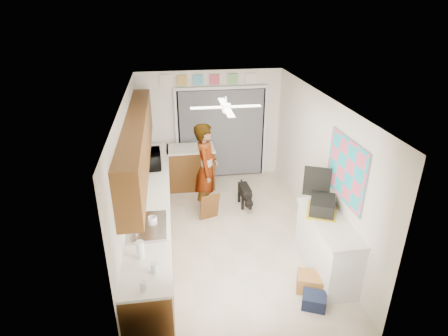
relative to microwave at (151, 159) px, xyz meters
name	(u,v)px	position (x,y,z in m)	size (l,w,h in m)	color
floor	(227,235)	(1.32, -1.12, -1.10)	(5.00, 5.00, 0.00)	beige
ceiling	(228,99)	(1.32, -1.12, 1.40)	(5.00, 5.00, 0.00)	white
wall_back	(210,126)	(1.32, 1.38, 0.15)	(3.20, 3.20, 0.00)	white
wall_front	(264,271)	(1.32, -3.62, 0.15)	(3.20, 3.20, 0.00)	white
wall_left	(130,179)	(-0.28, -1.12, 0.15)	(5.00, 5.00, 0.00)	white
wall_right	(319,167)	(2.92, -1.12, 0.15)	(5.00, 5.00, 0.00)	white
left_base_cabinets	(153,219)	(0.02, -1.12, -0.65)	(0.60, 4.80, 0.90)	brown
left_countertop	(151,195)	(0.03, -1.12, -0.18)	(0.62, 4.80, 0.04)	white
upper_cabinets	(138,142)	(-0.12, -0.92, 0.70)	(0.32, 4.00, 0.80)	brown
sink_basin	(149,227)	(0.03, -2.12, -0.14)	(0.50, 0.76, 0.06)	silver
faucet	(135,222)	(-0.16, -2.12, -0.05)	(0.03, 0.03, 0.22)	silver
peninsula_base	(191,168)	(0.82, 0.88, -0.65)	(1.00, 0.60, 0.90)	brown
peninsula_top	(190,149)	(0.82, 0.88, -0.18)	(1.04, 0.64, 0.04)	white
back_opening_recess	(221,134)	(1.57, 1.35, -0.05)	(2.00, 0.06, 2.10)	black
curtain_panel	(222,135)	(1.57, 1.31, -0.05)	(1.90, 0.03, 2.05)	slate
door_trim_left	(177,137)	(0.55, 1.32, -0.05)	(0.06, 0.04, 2.10)	white
door_trim_right	(265,132)	(2.59, 1.32, -0.05)	(0.06, 0.04, 2.10)	white
door_trim_head	(222,88)	(1.57, 1.32, 1.02)	(2.10, 0.04, 0.06)	white
header_frame_0	(182,81)	(0.72, 1.35, 1.20)	(0.22, 0.02, 0.22)	gold
header_frame_1	(198,80)	(1.07, 1.35, 1.20)	(0.22, 0.02, 0.22)	#4EAED1
header_frame_2	(214,80)	(1.42, 1.35, 1.20)	(0.22, 0.02, 0.22)	#C2485E
header_frame_3	(233,79)	(1.82, 1.35, 1.20)	(0.22, 0.02, 0.22)	#76BC6B
header_frame_4	(251,78)	(2.22, 1.35, 1.20)	(0.22, 0.02, 0.22)	white
route66_sign	(165,81)	(0.37, 1.35, 1.20)	(0.22, 0.02, 0.26)	silver
right_counter_base	(327,248)	(2.67, -2.32, -0.65)	(0.50, 1.40, 0.90)	white
right_counter_top	(330,222)	(2.66, -2.32, -0.18)	(0.54, 1.44, 0.04)	white
abstract_painting	(346,170)	(2.90, -2.12, 0.55)	(0.03, 1.15, 0.95)	#E35378
ceiling_fan	(226,107)	(1.32, -0.92, 1.22)	(1.14, 1.14, 0.24)	white
microwave	(151,159)	(0.00, 0.00, 0.00)	(0.57, 0.39, 0.31)	black
cup	(152,220)	(0.07, -2.00, -0.11)	(0.13, 0.13, 0.10)	white
jar_a	(154,268)	(0.12, -3.08, -0.10)	(0.09, 0.09, 0.12)	silver
jar_b	(143,286)	(0.01, -3.37, -0.10)	(0.07, 0.07, 0.11)	silver
paper_towel_roll	(140,249)	(-0.05, -2.77, -0.04)	(0.11, 0.11, 0.23)	white
suitcase	(322,205)	(2.64, -2.04, -0.05)	(0.36, 0.48, 0.21)	black
suitcase_rim	(322,211)	(2.64, -2.04, -0.16)	(0.44, 0.58, 0.02)	yellow
suitcase_lid	(317,182)	(2.64, -1.75, 0.20)	(0.42, 0.03, 0.50)	black
cardboard_box	(311,282)	(2.32, -2.67, -0.97)	(0.42, 0.31, 0.26)	#9A6530
navy_crate	(314,301)	(2.24, -3.00, -1.00)	(0.32, 0.27, 0.20)	#141B33
cabinet_door_panel	(210,207)	(1.06, -0.56, -0.81)	(0.38, 0.03, 0.57)	brown
man	(206,169)	(1.04, -0.24, -0.18)	(0.67, 0.44, 1.84)	white
dog	(245,195)	(1.83, -0.12, -0.85)	(0.27, 0.63, 0.49)	black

